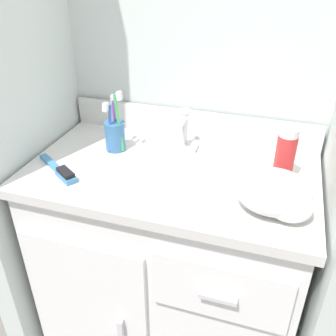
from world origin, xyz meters
The scene contains 9 objects.
wall_back centered at (0.00, 0.30, 1.10)m, with size 1.04×0.08×2.20m, color silver.
wall_left centered at (-0.48, 0.00, 1.10)m, with size 0.08×0.58×2.20m, color silver.
vanity centered at (0.00, 0.00, 0.41)m, with size 0.86×0.51×0.79m.
backsplash centered at (0.00, 0.24, 0.84)m, with size 0.86×0.02×0.09m.
sink_faucet centered at (0.00, 0.14, 0.84)m, with size 0.09×0.09×0.14m.
toothbrush_cup centered at (-0.21, 0.07, 0.85)m, with size 0.07×0.07×0.20m.
shaving_cream_can centered at (0.32, 0.05, 0.87)m, with size 0.05×0.05×0.16m.
hairbrush centered at (-0.30, -0.12, 0.80)m, with size 0.19×0.13×0.03m.
hand_towel centered at (0.31, -0.11, 0.84)m, with size 0.19×0.16×0.10m.
Camera 1 is at (0.28, -0.91, 1.37)m, focal length 40.00 mm.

